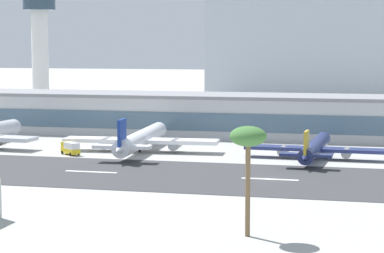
% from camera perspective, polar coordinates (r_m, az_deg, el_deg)
% --- Properties ---
extents(ground_plane, '(1400.00, 1400.00, 0.00)m').
position_cam_1_polar(ground_plane, '(163.67, 5.73, -3.86)').
color(ground_plane, '#A8A8A3').
extents(runway_strip, '(800.00, 38.89, 0.08)m').
position_cam_1_polar(runway_strip, '(163.12, 5.70, -3.88)').
color(runway_strip, '#38383A').
rests_on(runway_strip, ground_plane).
extents(runway_centreline_dash_3, '(12.00, 1.20, 0.01)m').
position_cam_1_polar(runway_centreline_dash_3, '(173.02, -7.43, -3.32)').
color(runway_centreline_dash_3, white).
rests_on(runway_centreline_dash_3, runway_strip).
extents(runway_centreline_dash_4, '(12.00, 1.20, 0.01)m').
position_cam_1_polar(runway_centreline_dash_4, '(163.09, 5.75, -3.87)').
color(runway_centreline_dash_4, white).
rests_on(runway_centreline_dash_4, runway_strip).
extents(terminal_building, '(192.89, 24.44, 12.88)m').
position_cam_1_polar(terminal_building, '(237.70, 4.55, 0.80)').
color(terminal_building, '#B7BABC').
rests_on(terminal_building, ground_plane).
extents(control_tower, '(13.61, 13.61, 48.46)m').
position_cam_1_polar(control_tower, '(311.11, -11.13, 6.31)').
color(control_tower, silver).
rests_on(control_tower, ground_plane).
extents(distant_hotel_block, '(134.68, 31.41, 49.31)m').
position_cam_1_polar(distant_hotel_block, '(384.02, 11.35, 5.41)').
color(distant_hotel_block, '#A8B2BC').
rests_on(distant_hotel_block, ground_plane).
extents(airliner_navy_tail_gate_1, '(41.41, 50.01, 10.44)m').
position_cam_1_polar(airliner_navy_tail_gate_1, '(203.12, -3.85, -0.97)').
color(airliner_navy_tail_gate_1, white).
rests_on(airliner_navy_tail_gate_1, ground_plane).
extents(airliner_gold_tail_gate_2, '(34.80, 41.74, 8.71)m').
position_cam_1_polar(airliner_gold_tail_gate_2, '(192.34, 8.99, -1.59)').
color(airliner_gold_tail_gate_2, navy).
rests_on(airliner_gold_tail_gate_2, ground_plane).
extents(service_box_truck_0, '(6.20, 5.59, 3.25)m').
position_cam_1_polar(service_box_truck_0, '(200.44, -8.93, -1.57)').
color(service_box_truck_0, gold).
rests_on(service_box_truck_0, ground_plane).
extents(palm_tree_1, '(5.43, 5.43, 16.31)m').
position_cam_1_polar(palm_tree_1, '(112.78, 4.15, -1.04)').
color(palm_tree_1, brown).
rests_on(palm_tree_1, ground_plane).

